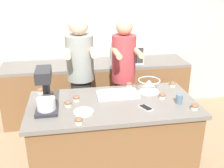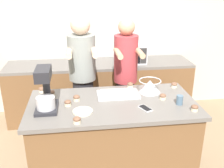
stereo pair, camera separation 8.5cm
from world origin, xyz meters
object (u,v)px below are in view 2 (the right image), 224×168
baking_tray (118,94)px  cupcake_1 (174,85)px  cell_phone (145,108)px  cupcake_8 (68,103)px  cupcake_7 (195,108)px  cupcake_4 (77,98)px  cupcake_5 (52,93)px  stand_mixer (45,92)px  cupcake_6 (42,90)px  mixing_bowl (150,86)px  drinking_glass (180,100)px  small_plate (83,111)px  person_left (83,81)px  cupcake_3 (130,85)px  person_right (125,81)px  microwave_oven (130,53)px  cupcake_0 (77,120)px  cupcake_2 (163,97)px

baking_tray → cupcake_1: 0.67m
cell_phone → cupcake_8: bearing=167.4°
cell_phone → cupcake_7: cupcake_7 is taller
cupcake_4 → cupcake_5: 0.30m
stand_mixer → baking_tray: 0.76m
stand_mixer → cupcake_6: (-0.09, 0.41, -0.15)m
mixing_bowl → cupcake_1: (0.31, 0.09, -0.04)m
cupcake_6 → cupcake_8: same height
drinking_glass → cupcake_1: drinking_glass is taller
stand_mixer → cupcake_7: (1.36, -0.21, -0.15)m
stand_mixer → baking_tray: size_ratio=0.94×
small_plate → cupcake_7: cupcake_7 is taller
person_left → cupcake_3: 0.62m
person_left → cupcake_3: (0.52, -0.33, 0.06)m
mixing_bowl → person_left: bearing=145.2°
baking_tray → drinking_glass: (0.56, -0.28, 0.03)m
person_right → stand_mixer: (-0.88, -0.76, 0.23)m
cupcake_8 → cupcake_4: bearing=51.7°
person_left → cupcake_8: (-0.16, -0.71, 0.06)m
drinking_glass → cupcake_7: 0.17m
microwave_oven → drinking_glass: bearing=-84.1°
small_plate → cupcake_6: cupcake_6 is taller
mixing_bowl → cupcake_7: (0.30, -0.48, -0.04)m
microwave_oven → cupcake_4: size_ratio=6.51×
person_right → cupcake_3: person_right is taller
small_plate → cupcake_3: size_ratio=2.70×
drinking_glass → cupcake_4: (-0.99, 0.22, -0.02)m
cupcake_6 → cupcake_0: bearing=-62.3°
person_right → microwave_oven: size_ratio=3.75×
stand_mixer → cupcake_8: stand_mixer is taller
microwave_oven → cupcake_8: (-0.91, -1.49, -0.06)m
small_plate → cupcake_8: cupcake_8 is taller
stand_mixer → cupcake_3: bearing=25.9°
cupcake_2 → cupcake_6: 1.28m
person_right → cupcake_0: 1.22m
microwave_oven → cupcake_7: microwave_oven is taller
microwave_oven → small_plate: 1.82m
small_plate → cupcake_6: 0.67m
drinking_glass → cupcake_5: (-1.25, 0.37, -0.02)m
small_plate → cupcake_2: (0.81, 0.18, 0.02)m
person_right → cell_phone: (0.03, -0.87, 0.06)m
person_right → stand_mixer: person_right is taller
microwave_oven → cupcake_6: 1.64m
cupcake_2 → cupcake_7: 0.35m
cupcake_1 → cupcake_5: bearing=-177.9°
baking_tray → cupcake_6: size_ratio=6.39×
cupcake_6 → person_right: bearing=19.4°
cell_phone → cupcake_1: (0.45, 0.47, 0.02)m
cupcake_0 → cupcake_6: bearing=117.7°
microwave_oven → person_right: bearing=-105.4°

